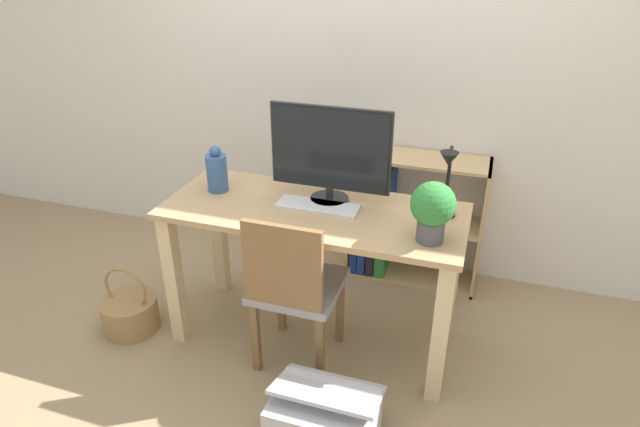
{
  "coord_description": "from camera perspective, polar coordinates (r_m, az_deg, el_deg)",
  "views": [
    {
      "loc": [
        0.73,
        -2.13,
        1.89
      ],
      "look_at": [
        0.0,
        0.1,
        0.68
      ],
      "focal_mm": 30.0,
      "sensor_mm": 36.0,
      "label": 1
    }
  ],
  "objects": [
    {
      "name": "ground_plane",
      "position": [
        2.94,
        -0.62,
        -12.76
      ],
      "size": [
        10.0,
        10.0,
        0.0
      ],
      "primitive_type": "plane",
      "color": "#997F5B"
    },
    {
      "name": "wall_back",
      "position": [
        3.17,
        4.69,
        16.44
      ],
      "size": [
        8.0,
        0.05,
        2.6
      ],
      "color": "silver",
      "rests_on": "ground_plane"
    },
    {
      "name": "desk",
      "position": [
        2.59,
        -0.69,
        -2.45
      ],
      "size": [
        1.43,
        0.59,
        0.76
      ],
      "color": "tan",
      "rests_on": "ground_plane"
    },
    {
      "name": "monitor",
      "position": [
        2.5,
        1.07,
        6.62
      ],
      "size": [
        0.58,
        0.19,
        0.47
      ],
      "color": "#232326",
      "rests_on": "desk"
    },
    {
      "name": "keyboard",
      "position": [
        2.52,
        -0.25,
        0.76
      ],
      "size": [
        0.39,
        0.14,
        0.02
      ],
      "color": "silver",
      "rests_on": "desk"
    },
    {
      "name": "vase",
      "position": [
        2.71,
        -10.94,
        4.45
      ],
      "size": [
        0.1,
        0.1,
        0.24
      ],
      "color": "#33598C",
      "rests_on": "desk"
    },
    {
      "name": "desk_lamp",
      "position": [
        2.39,
        13.42,
        3.69
      ],
      "size": [
        0.1,
        0.19,
        0.34
      ],
      "color": "black",
      "rests_on": "desk"
    },
    {
      "name": "potted_plant",
      "position": [
        2.23,
        11.92,
        0.52
      ],
      "size": [
        0.19,
        0.19,
        0.26
      ],
      "color": "#4C4C51",
      "rests_on": "desk"
    },
    {
      "name": "chair",
      "position": [
        2.49,
        -2.83,
        -7.74
      ],
      "size": [
        0.4,
        0.4,
        0.84
      ],
      "rotation": [
        0.0,
        0.0,
        0.05
      ],
      "color": "gray",
      "rests_on": "ground_plane"
    },
    {
      "name": "bookshelf",
      "position": [
        3.26,
        7.47,
        -0.67
      ],
      "size": [
        0.78,
        0.28,
        0.79
      ],
      "color": "tan",
      "rests_on": "ground_plane"
    },
    {
      "name": "basket",
      "position": [
        3.1,
        -19.6,
        -9.9
      ],
      "size": [
        0.3,
        0.3,
        0.38
      ],
      "color": "#997547",
      "rests_on": "ground_plane"
    },
    {
      "name": "storage_box",
      "position": [
        2.36,
        0.43,
        -21.1
      ],
      "size": [
        0.44,
        0.34,
        0.29
      ],
      "color": "#B2B2B7",
      "rests_on": "ground_plane"
    }
  ]
}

